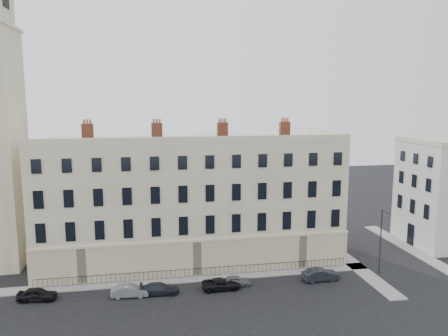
{
  "coord_description": "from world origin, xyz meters",
  "views": [
    {
      "loc": [
        -11.47,
        -40.95,
        19.77
      ],
      "look_at": [
        -2.17,
        10.0,
        11.63
      ],
      "focal_mm": 35.0,
      "sensor_mm": 36.0,
      "label": 1
    }
  ],
  "objects": [
    {
      "name": "ground",
      "position": [
        0.0,
        0.0,
        0.0
      ],
      "size": [
        160.0,
        160.0,
        0.0
      ],
      "primitive_type": "plane",
      "color": "black",
      "rests_on": "ground"
    },
    {
      "name": "terrace",
      "position": [
        -5.97,
        11.97,
        7.5
      ],
      "size": [
        36.22,
        12.22,
        17.0
      ],
      "color": "#C0AE8F",
      "rests_on": "ground"
    },
    {
      "name": "adjacent_building",
      "position": [
        29.0,
        11.0,
        7.0
      ],
      "size": [
        10.0,
        10.0,
        14.0
      ],
      "primitive_type": "cube",
      "color": "silver",
      "rests_on": "ground"
    },
    {
      "name": "pavement_terrace",
      "position": [
        -10.0,
        5.0,
        0.06
      ],
      "size": [
        48.0,
        2.0,
        0.12
      ],
      "primitive_type": "cube",
      "color": "gray",
      "rests_on": "ground"
    },
    {
      "name": "pavement_east_return",
      "position": [
        13.0,
        8.0,
        0.06
      ],
      "size": [
        2.0,
        24.0,
        0.12
      ],
      "primitive_type": "cube",
      "color": "gray",
      "rests_on": "ground"
    },
    {
      "name": "pavement_adjacent",
      "position": [
        23.0,
        10.0,
        0.06
      ],
      "size": [
        2.0,
        20.0,
        0.12
      ],
      "primitive_type": "cube",
      "color": "gray",
      "rests_on": "ground"
    },
    {
      "name": "railings",
      "position": [
        -6.0,
        5.4,
        0.55
      ],
      "size": [
        35.0,
        0.04,
        0.96
      ],
      "color": "black",
      "rests_on": "ground"
    },
    {
      "name": "car_a",
      "position": [
        -22.41,
        2.55,
        0.64
      ],
      "size": [
        3.91,
        1.88,
        1.29
      ],
      "primitive_type": "imported",
      "rotation": [
        0.0,
        0.0,
        1.47
      ],
      "color": "black",
      "rests_on": "ground"
    },
    {
      "name": "car_b",
      "position": [
        -13.36,
        1.8,
        0.62
      ],
      "size": [
        3.81,
        1.49,
        1.24
      ],
      "primitive_type": "imported",
      "rotation": [
        0.0,
        0.0,
        1.52
      ],
      "color": "gray",
      "rests_on": "ground"
    },
    {
      "name": "car_c",
      "position": [
        -10.39,
        1.83,
        0.58
      ],
      "size": [
        4.06,
        1.8,
        1.16
      ],
      "primitive_type": "imported",
      "rotation": [
        0.0,
        0.0,
        1.53
      ],
      "color": "#20252A",
      "rests_on": "ground"
    },
    {
      "name": "car_d",
      "position": [
        -3.93,
        1.85,
        0.57
      ],
      "size": [
        4.17,
        1.99,
        1.15
      ],
      "primitive_type": "imported",
      "rotation": [
        0.0,
        0.0,
        1.59
      ],
      "color": "black",
      "rests_on": "ground"
    },
    {
      "name": "car_e",
      "position": [
        -2.27,
        2.39,
        0.56
      ],
      "size": [
        3.29,
        1.36,
        1.11
      ],
      "primitive_type": "imported",
      "rotation": [
        0.0,
        0.0,
        1.56
      ],
      "color": "slate",
      "rests_on": "ground"
    },
    {
      "name": "car_f",
      "position": [
        7.23,
        2.07,
        0.68
      ],
      "size": [
        4.17,
        1.6,
        1.36
      ],
      "primitive_type": "imported",
      "rotation": [
        0.0,
        0.0,
        1.61
      ],
      "color": "black",
      "rests_on": "ground"
    },
    {
      "name": "streetlamp",
      "position": [
        14.74,
        2.86,
        4.18
      ],
      "size": [
        0.23,
        1.63,
        7.54
      ],
      "rotation": [
        0.0,
        0.0,
        -0.05
      ],
      "color": "#2F2E34",
      "rests_on": "ground"
    }
  ]
}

